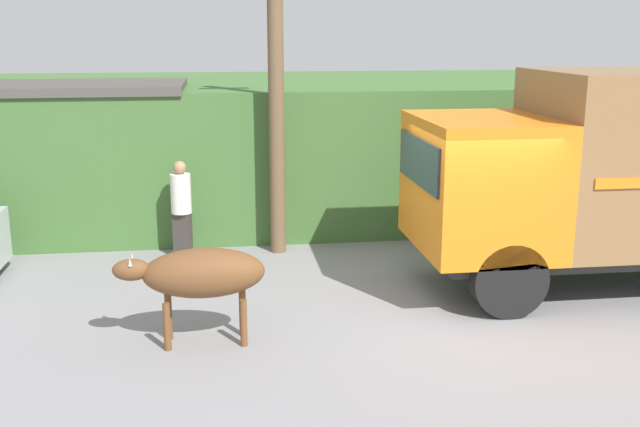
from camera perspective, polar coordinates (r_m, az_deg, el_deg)
The scene contains 7 objects.
ground_plane at distance 10.99m, azimuth 9.90°, elevation -7.07°, with size 60.00×60.00×0.00m, color gray.
hillside_embankment at distance 17.24m, azimuth 3.10°, elevation 5.53°, with size 32.00×6.92×2.80m.
building_backdrop at distance 15.06m, azimuth -18.77°, elevation 3.89°, with size 4.56×2.70×2.92m.
cargo_truck at distance 12.23m, azimuth 22.51°, elevation 3.06°, with size 6.23×2.44×3.30m.
brown_cow at distance 9.47m, azimuth -9.12°, elevation -4.58°, with size 1.88×0.63×1.25m.
pedestrian_on_hill at distance 13.17m, azimuth -10.52°, elevation 0.66°, with size 0.44×0.44×1.70m.
utility_pole at distance 13.00m, azimuth -3.35°, elevation 8.65°, with size 0.90×0.27×5.24m.
Camera 1 is at (-3.22, -9.76, 3.87)m, focal length 42.00 mm.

